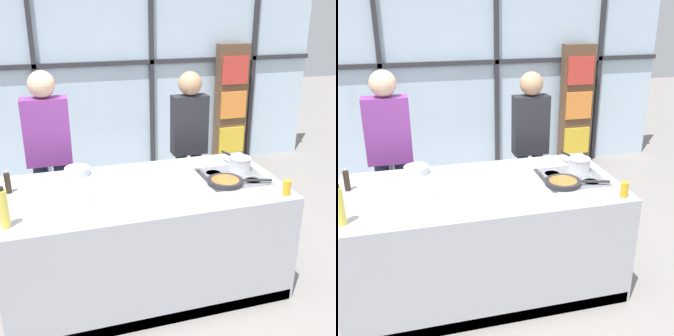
{
  "view_description": "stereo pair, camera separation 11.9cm",
  "coord_description": "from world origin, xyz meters",
  "views": [
    {
      "loc": [
        -0.69,
        -2.99,
        2.31
      ],
      "look_at": [
        0.23,
        0.1,
        1.03
      ],
      "focal_mm": 45.0,
      "sensor_mm": 36.0,
      "label": 1
    },
    {
      "loc": [
        -0.58,
        -3.03,
        2.31
      ],
      "look_at": [
        0.23,
        0.1,
        1.03
      ],
      "focal_mm": 45.0,
      "sensor_mm": 36.0,
      "label": 2
    }
  ],
  "objects": [
    {
      "name": "bookshelf",
      "position": [
        1.92,
        2.53,
        0.88
      ],
      "size": [
        0.46,
        0.19,
        1.76
      ],
      "color": "brown",
      "rests_on": "ground_plane"
    },
    {
      "name": "demo_island",
      "position": [
        0.0,
        -0.0,
        0.46
      ],
      "size": [
        2.23,
        1.1,
        0.93
      ],
      "color": "#A8AAB2",
      "rests_on": "ground_plane"
    },
    {
      "name": "frying_pan",
      "position": [
        0.66,
        -0.13,
        0.95
      ],
      "size": [
        0.52,
        0.29,
        0.04
      ],
      "color": "#232326",
      "rests_on": "demo_island"
    },
    {
      "name": "pepper_grinder",
      "position": [
        -1.03,
        0.2,
        1.01
      ],
      "size": [
        0.05,
        0.05,
        0.19
      ],
      "color": "#332319",
      "rests_on": "demo_island"
    },
    {
      "name": "saucepan",
      "position": [
        0.9,
        0.13,
        0.99
      ],
      "size": [
        0.19,
        0.35,
        0.11
      ],
      "color": "silver",
      "rests_on": "demo_island"
    },
    {
      "name": "juice_glass_near",
      "position": [
        1.02,
        -0.45,
        0.98
      ],
      "size": [
        0.06,
        0.06,
        0.12
      ],
      "primitive_type": "cylinder",
      "color": "orange",
      "rests_on": "demo_island"
    },
    {
      "name": "spectator_far_left",
      "position": [
        -0.7,
        0.91,
        1.01
      ],
      "size": [
        0.42,
        0.24,
        1.75
      ],
      "rotation": [
        0.0,
        0.0,
        3.14
      ],
      "color": "#232838",
      "rests_on": "ground_plane"
    },
    {
      "name": "ground_plane",
      "position": [
        0.0,
        0.0,
        0.0
      ],
      "size": [
        18.0,
        18.0,
        0.0
      ],
      "primitive_type": "plane",
      "color": "gray"
    },
    {
      "name": "oil_bottle",
      "position": [
        -1.02,
        -0.37,
        1.06
      ],
      "size": [
        0.06,
        0.06,
        0.29
      ],
      "color": "#E0CC4C",
      "rests_on": "demo_island"
    },
    {
      "name": "back_window_wall",
      "position": [
        0.0,
        2.72,
        1.4
      ],
      "size": [
        6.4,
        0.1,
        2.8
      ],
      "color": "silver",
      "rests_on": "ground_plane"
    },
    {
      "name": "spectator_center_left",
      "position": [
        0.7,
        0.91,
        0.99
      ],
      "size": [
        0.36,
        0.23,
        1.67
      ],
      "rotation": [
        0.0,
        0.0,
        3.14
      ],
      "color": "#232838",
      "rests_on": "ground_plane"
    },
    {
      "name": "white_plate",
      "position": [
        -0.53,
        -0.07,
        0.93
      ],
      "size": [
        0.27,
        0.27,
        0.01
      ],
      "primitive_type": "cylinder",
      "color": "white",
      "rests_on": "demo_island"
    },
    {
      "name": "mixing_bowl",
      "position": [
        -0.48,
        0.42,
        0.96
      ],
      "size": [
        0.21,
        0.21,
        0.07
      ],
      "color": "silver",
      "rests_on": "demo_island"
    }
  ]
}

